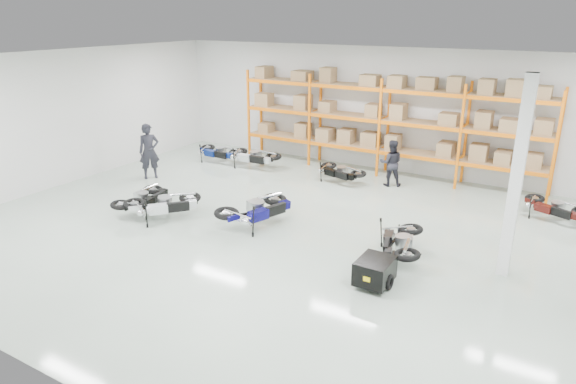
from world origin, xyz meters
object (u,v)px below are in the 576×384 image
Objects in this scene: moto_silver_left at (163,200)px; person_left at (149,151)px; moto_black_far_left at (143,195)px; trailer at (375,271)px; moto_touring_right at (400,237)px; moto_blue_centre at (257,205)px; moto_back_b at (253,153)px; moto_back_c at (339,168)px; person_back at (391,163)px; moto_back_a at (218,149)px; moto_back_d at (555,204)px.

moto_silver_left is 0.96× the size of person_left.
moto_black_far_left is 7.57m from trailer.
moto_black_far_left is at bearing 172.56° from moto_touring_right.
moto_touring_right is (4.06, 0.10, -0.07)m from moto_blue_centre.
trailer is 0.80× the size of moto_back_b.
trailer is at bearing 177.97° from moto_blue_centre.
moto_blue_centre is at bearing 160.17° from trailer.
moto_back_c is at bearing 114.71° from moto_touring_right.
moto_silver_left is at bearing -93.06° from person_left.
person_left reaches higher than moto_black_far_left.
trailer is 0.93× the size of person_back.
person_left is (-3.17, 2.67, 0.40)m from moto_silver_left.
moto_touring_right reaches higher than moto_back_a.
moto_blue_centre is 1.36× the size of trailer.
moto_back_b is (-7.40, 4.57, 0.02)m from moto_touring_right.
moto_back_a is 0.89× the size of person_left.
moto_back_a is 12.01m from moto_back_d.
moto_blue_centre is 1.16× the size of moto_black_far_left.
person_back is at bearing -54.04° from moto_back_c.
person_left is (-12.80, -2.94, 0.48)m from moto_back_d.
person_left is at bearing 156.05° from moto_touring_right.
moto_back_b is at bearing -98.33° from moto_black_far_left.
moto_back_a is (-2.38, 5.56, -0.05)m from moto_silver_left.
moto_black_far_left is 8.19m from person_back.
moto_back_b is (-0.76, 5.63, -0.01)m from moto_silver_left.
moto_blue_centre is at bearing -166.57° from moto_back_c.
trailer is (7.55, -0.65, -0.17)m from moto_black_far_left.
moto_back_c is at bearing 111.98° from moto_back_d.
trailer is at bearing 176.47° from moto_back_d.
moto_back_b is at bearing -2.16° from person_left.
moto_blue_centre reaches higher than moto_touring_right.
moto_blue_centre is at bearing -69.59° from person_left.
moto_blue_centre is 8.45m from moto_back_d.
moto_black_far_left is at bearing 139.98° from moto_back_d.
moto_blue_centre is at bearing 145.84° from moto_back_d.
person_back is at bearing -82.38° from moto_back_a.
moto_black_far_left is at bearing 31.85° from moto_blue_centre.
moto_back_c is at bearing -76.76° from moto_silver_left.
moto_back_a is at bearing -17.61° from person_back.
moto_blue_centre is 1.03× the size of person_left.
moto_back_a is (-9.02, 4.50, -0.02)m from moto_touring_right.
trailer is 0.91× the size of moto_back_d.
moto_blue_centre is 5.62m from person_back.
person_back is (-2.11, 5.17, 0.25)m from moto_touring_right.
moto_back_d reaches higher than trailer.
trailer is at bearing -144.55° from moto_silver_left.
person_left is at bearing 1.58° from moto_blue_centre.
person_back is (-2.11, 6.77, 0.43)m from trailer.
trailer is at bearing -121.99° from moto_back_a.
moto_back_a is at bearing 108.00° from moto_back_c.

